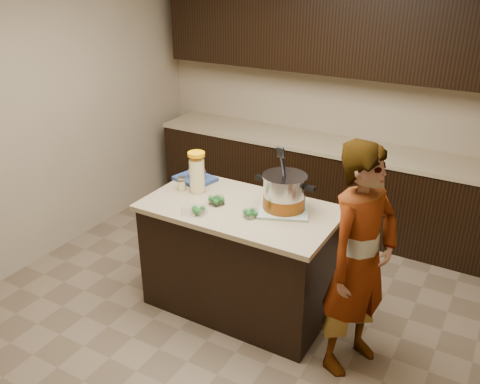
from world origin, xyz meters
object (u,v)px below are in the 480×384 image
object	(u,v)px
island	(240,258)
person	(360,261)
lemonade_pitcher	(197,174)
stock_pot	(284,194)

from	to	relation	value
island	person	xyz separation A→B (m)	(0.98, -0.15, 0.36)
lemonade_pitcher	person	distance (m)	1.45
stock_pot	lemonade_pitcher	xyz separation A→B (m)	(-0.74, -0.04, 0.02)
lemonade_pitcher	person	bearing A→B (deg)	-8.92
island	lemonade_pitcher	bearing A→B (deg)	171.02
stock_pot	lemonade_pitcher	bearing A→B (deg)	-177.82
island	stock_pot	xyz separation A→B (m)	(0.31, 0.11, 0.58)
island	person	distance (m)	1.06
stock_pot	lemonade_pitcher	distance (m)	0.74
island	person	bearing A→B (deg)	-8.89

